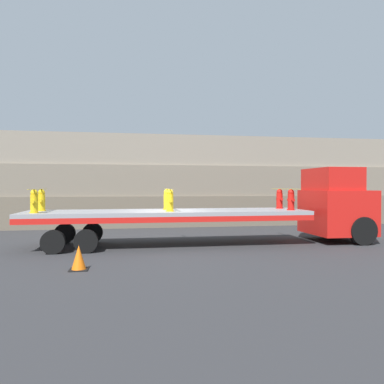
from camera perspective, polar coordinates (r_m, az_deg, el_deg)
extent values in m
plane|color=#2D2D30|center=(14.65, -3.62, -8.11)|extent=(120.00, 120.00, 0.00)
cube|color=#665B4C|center=(22.22, -5.72, -2.82)|extent=(60.00, 3.00, 1.74)
cube|color=#756B5B|center=(22.33, -5.75, 1.68)|extent=(60.00, 3.00, 1.74)
cube|color=gray|center=(22.58, -5.78, 6.10)|extent=(60.00, 3.00, 1.74)
cube|color=red|center=(16.80, 21.15, -2.86)|extent=(2.27, 2.56, 1.82)
cube|color=red|center=(16.65, 20.50, 1.83)|extent=(1.59, 2.36, 0.92)
cube|color=black|center=(17.11, 22.95, -1.58)|extent=(0.91, 2.25, 1.02)
cylinder|color=black|center=(16.05, 24.60, -5.42)|extent=(1.11, 0.28, 1.11)
cylinder|color=black|center=(18.10, 20.24, -4.70)|extent=(1.11, 0.28, 1.11)
cube|color=gray|center=(14.51, -3.62, -3.12)|extent=(10.77, 2.58, 0.15)
cube|color=red|center=(13.29, -3.05, -4.23)|extent=(10.77, 0.08, 0.20)
cube|color=red|center=(15.76, -4.10, -3.44)|extent=(10.77, 0.08, 0.20)
cylinder|color=black|center=(13.42, -15.85, -7.22)|extent=(0.81, 0.30, 0.81)
cylinder|color=black|center=(15.76, -14.91, -6.03)|extent=(0.81, 0.30, 0.81)
cylinder|color=black|center=(13.58, -20.41, -7.15)|extent=(0.81, 0.30, 0.81)
cylinder|color=black|center=(15.90, -18.80, -5.99)|extent=(0.81, 0.30, 0.81)
cylinder|color=gold|center=(14.24, -22.91, -2.90)|extent=(0.32, 0.32, 0.03)
cylinder|color=gold|center=(14.22, -22.92, -1.66)|extent=(0.26, 0.26, 0.65)
sphere|color=gold|center=(14.21, -22.93, -0.13)|extent=(0.24, 0.24, 0.24)
cylinder|color=gold|center=(14.04, -23.10, -1.37)|extent=(0.12, 0.12, 0.12)
cylinder|color=gold|center=(14.40, -22.75, -1.32)|extent=(0.12, 0.12, 0.12)
cylinder|color=gold|center=(15.34, -21.94, -2.63)|extent=(0.32, 0.32, 0.03)
cylinder|color=gold|center=(15.33, -21.95, -1.48)|extent=(0.26, 0.26, 0.65)
sphere|color=gold|center=(15.32, -21.95, -0.07)|extent=(0.24, 0.24, 0.24)
cylinder|color=gold|center=(15.14, -22.10, -1.22)|extent=(0.12, 0.12, 0.12)
cylinder|color=gold|center=(15.51, -21.80, -1.17)|extent=(0.12, 0.12, 0.12)
cylinder|color=gold|center=(13.94, -3.38, -2.91)|extent=(0.32, 0.32, 0.03)
cylinder|color=gold|center=(13.93, -3.38, -1.65)|extent=(0.26, 0.26, 0.65)
sphere|color=gold|center=(13.92, -3.38, -0.09)|extent=(0.24, 0.24, 0.24)
cylinder|color=gold|center=(13.74, -3.29, -1.36)|extent=(0.12, 0.12, 0.12)
cylinder|color=gold|center=(14.11, -3.46, -1.30)|extent=(0.12, 0.12, 0.12)
cylinder|color=gold|center=(15.07, -3.85, -2.64)|extent=(0.32, 0.32, 0.03)
cylinder|color=gold|center=(15.05, -3.85, -1.47)|extent=(0.26, 0.26, 0.65)
sphere|color=gold|center=(15.04, -3.85, -0.03)|extent=(0.24, 0.24, 0.24)
cylinder|color=gold|center=(14.86, -3.78, -1.20)|extent=(0.12, 0.12, 0.12)
cylinder|color=gold|center=(15.24, -3.92, -1.15)|extent=(0.12, 0.12, 0.12)
cylinder|color=red|center=(15.23, 14.84, -2.63)|extent=(0.32, 0.32, 0.03)
cylinder|color=red|center=(15.21, 14.85, -1.47)|extent=(0.26, 0.26, 0.65)
sphere|color=red|center=(15.20, 14.85, -0.04)|extent=(0.24, 0.24, 0.24)
cylinder|color=red|center=(15.04, 15.15, -1.20)|extent=(0.12, 0.12, 0.12)
cylinder|color=red|center=(15.38, 14.56, -1.15)|extent=(0.12, 0.12, 0.12)
cylinder|color=red|center=(16.26, 13.19, -2.41)|extent=(0.32, 0.32, 0.03)
cylinder|color=red|center=(16.25, 13.19, -1.32)|extent=(0.26, 0.26, 0.65)
sphere|color=red|center=(16.24, 13.19, 0.01)|extent=(0.24, 0.24, 0.24)
cylinder|color=red|center=(16.07, 13.45, -1.07)|extent=(0.12, 0.12, 0.12)
cylinder|color=red|center=(16.42, 12.93, -1.03)|extent=(0.12, 0.12, 0.12)
cube|color=yellow|center=(14.76, -22.43, 0.40)|extent=(0.05, 2.78, 0.01)
cube|color=yellow|center=(14.48, -3.62, 0.45)|extent=(0.05, 2.78, 0.01)
cube|color=yellow|center=(15.72, 14.00, 0.45)|extent=(0.05, 2.78, 0.01)
cube|color=black|center=(10.85, -16.87, -11.23)|extent=(0.50, 0.50, 0.03)
cone|color=orange|center=(10.79, -16.87, -9.48)|extent=(0.39, 0.39, 0.65)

